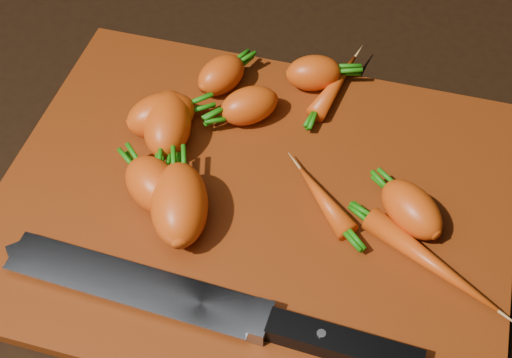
# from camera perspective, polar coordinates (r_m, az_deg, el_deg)

# --- Properties ---
(ground) EXTENTS (2.00, 2.00, 0.01)m
(ground) POSITION_cam_1_polar(r_m,az_deg,el_deg) (0.71, -0.21, -2.36)
(ground) COLOR black
(cutting_board) EXTENTS (0.50, 0.40, 0.01)m
(cutting_board) POSITION_cam_1_polar(r_m,az_deg,el_deg) (0.71, -0.22, -1.83)
(cutting_board) COLOR #89310B
(cutting_board) RESTS_ON ground
(carrot_0) EXTENTS (0.09, 0.08, 0.05)m
(carrot_0) POSITION_cam_1_polar(r_m,az_deg,el_deg) (0.75, -7.59, 5.06)
(carrot_0) COLOR #E04C0E
(carrot_0) RESTS_ON cutting_board
(carrot_1) EXTENTS (0.08, 0.08, 0.05)m
(carrot_1) POSITION_cam_1_polar(r_m,az_deg,el_deg) (0.69, -8.16, -0.48)
(carrot_1) COLOR #E04C0E
(carrot_1) RESTS_ON cutting_board
(carrot_2) EXTENTS (0.07, 0.09, 0.05)m
(carrot_2) POSITION_cam_1_polar(r_m,az_deg,el_deg) (0.74, -7.09, 4.41)
(carrot_2) COLOR #E04C0E
(carrot_2) RESTS_ON cutting_board
(carrot_3) EXTENTS (0.08, 0.10, 0.05)m
(carrot_3) POSITION_cam_1_polar(r_m,az_deg,el_deg) (0.67, -6.15, -2.01)
(carrot_3) COLOR #E04C0E
(carrot_3) RESTS_ON cutting_board
(carrot_4) EXTENTS (0.07, 0.07, 0.04)m
(carrot_4) POSITION_cam_1_polar(r_m,az_deg,el_deg) (0.76, -0.56, 5.90)
(carrot_4) COLOR #E04C0E
(carrot_4) RESTS_ON cutting_board
(carrot_5) EXTENTS (0.07, 0.06, 0.04)m
(carrot_5) POSITION_cam_1_polar(r_m,az_deg,el_deg) (0.79, 4.63, 8.46)
(carrot_5) COLOR #E04C0E
(carrot_5) RESTS_ON cutting_board
(carrot_6) EXTENTS (0.08, 0.08, 0.04)m
(carrot_6) POSITION_cam_1_polar(r_m,az_deg,el_deg) (0.68, 12.32, -2.40)
(carrot_6) COLOR #E04C0E
(carrot_6) RESTS_ON cutting_board
(carrot_7) EXTENTS (0.05, 0.11, 0.02)m
(carrot_7) POSITION_cam_1_polar(r_m,az_deg,el_deg) (0.80, 6.39, 7.49)
(carrot_7) COLOR #E04C0E
(carrot_7) RESTS_ON cutting_board
(carrot_8) EXTENTS (0.13, 0.09, 0.02)m
(carrot_8) POSITION_cam_1_polar(r_m,az_deg,el_deg) (0.66, 13.82, -6.49)
(carrot_8) COLOR #E04C0E
(carrot_8) RESTS_ON cutting_board
(carrot_9) EXTENTS (0.08, 0.08, 0.02)m
(carrot_9) POSITION_cam_1_polar(r_m,az_deg,el_deg) (0.69, 5.42, -1.66)
(carrot_9) COLOR #E04C0E
(carrot_9) RESTS_ON cutting_board
(carrot_10) EXTENTS (0.06, 0.07, 0.04)m
(carrot_10) POSITION_cam_1_polar(r_m,az_deg,el_deg) (0.79, -2.80, 8.31)
(carrot_10) COLOR #E04C0E
(carrot_10) RESTS_ON cutting_board
(knife) EXTENTS (0.38, 0.05, 0.02)m
(knife) POSITION_cam_1_polar(r_m,az_deg,el_deg) (0.64, -8.22, -8.80)
(knife) COLOR gray
(knife) RESTS_ON cutting_board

